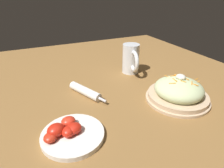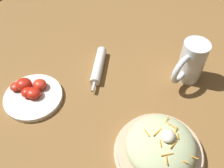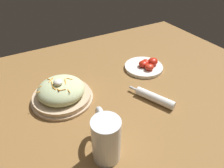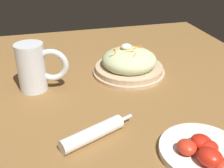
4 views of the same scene
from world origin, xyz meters
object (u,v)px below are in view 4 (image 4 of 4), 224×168
object	(u,v)px
salad_plate	(129,64)
napkin_roll	(93,133)
beer_mug	(34,69)
tomato_plate	(203,151)

from	to	relation	value
salad_plate	napkin_roll	size ratio (longest dim) A/B	1.27
beer_mug	napkin_roll	world-z (taller)	beer_mug
napkin_roll	beer_mug	bearing A→B (deg)	113.44
napkin_roll	tomato_plate	distance (m)	0.24
salad_plate	beer_mug	xyz separation A→B (m)	(-0.30, -0.03, 0.03)
salad_plate	beer_mug	bearing A→B (deg)	-173.92
salad_plate	tomato_plate	xyz separation A→B (m)	(0.03, -0.42, -0.02)
salad_plate	tomato_plate	bearing A→B (deg)	-86.39
beer_mug	tomato_plate	xyz separation A→B (m)	(0.33, -0.38, -0.05)
napkin_roll	salad_plate	bearing A→B (deg)	59.21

